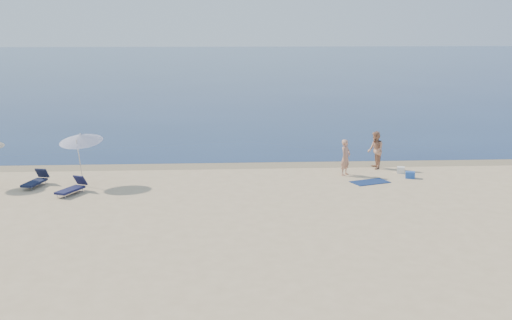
{
  "coord_description": "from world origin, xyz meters",
  "views": [
    {
      "loc": [
        -2.1,
        -11.99,
        7.03
      ],
      "look_at": [
        -0.44,
        16.0,
        1.0
      ],
      "focal_mm": 45.0,
      "sensor_mm": 36.0,
      "label": 1
    }
  ],
  "objects_px": {
    "person_left": "(346,157)",
    "umbrella_near": "(81,138)",
    "person_right": "(375,150)",
    "blue_cooler": "(410,175)"
  },
  "relations": [
    {
      "from": "person_right",
      "to": "umbrella_near",
      "type": "distance_m",
      "value": 13.92
    },
    {
      "from": "person_right",
      "to": "blue_cooler",
      "type": "bearing_deg",
      "value": 28.25
    },
    {
      "from": "blue_cooler",
      "to": "umbrella_near",
      "type": "xyz_separation_m",
      "value": [
        -14.8,
        -0.35,
        1.96
      ]
    },
    {
      "from": "person_right",
      "to": "blue_cooler",
      "type": "height_order",
      "value": "person_right"
    },
    {
      "from": "person_left",
      "to": "person_right",
      "type": "relative_size",
      "value": 0.92
    },
    {
      "from": "person_right",
      "to": "blue_cooler",
      "type": "distance_m",
      "value": 2.49
    },
    {
      "from": "umbrella_near",
      "to": "person_left",
      "type": "bearing_deg",
      "value": 22.83
    },
    {
      "from": "blue_cooler",
      "to": "umbrella_near",
      "type": "distance_m",
      "value": 14.93
    },
    {
      "from": "umbrella_near",
      "to": "person_right",
      "type": "bearing_deg",
      "value": 27.46
    },
    {
      "from": "person_left",
      "to": "umbrella_near",
      "type": "distance_m",
      "value": 12.05
    }
  ]
}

